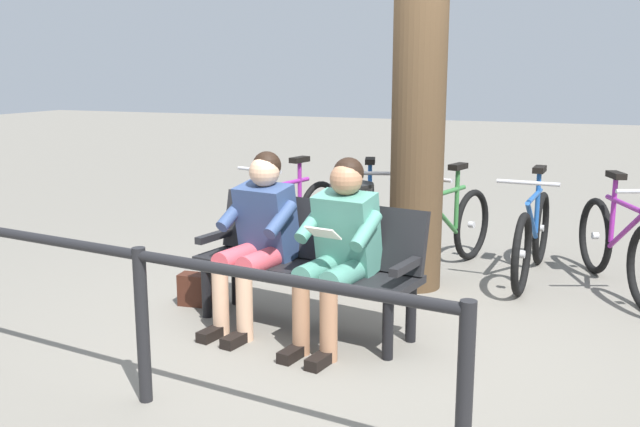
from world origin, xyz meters
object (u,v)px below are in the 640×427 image
object	(u,v)px
person_reading	(339,243)
handbag	(199,290)
bicycle_black	(620,247)
bicycle_green	(288,220)
tree_trunk	(420,74)
bicycle_purple	(369,223)
bicycle_blue	(446,231)
bench	(310,255)
bicycle_silver	(532,237)
litter_bin	(351,228)
person_companion	(258,231)

from	to	relation	value
person_reading	handbag	xyz separation A→B (m)	(1.23, -0.30, -0.54)
bicycle_black	bicycle_green	distance (m)	2.87
tree_trunk	bicycle_purple	size ratio (longest dim) A/B	2.10
bicycle_black	bicycle_purple	bearing A→B (deg)	-114.88
bicycle_blue	bicycle_purple	distance (m)	0.74
bench	handbag	world-z (taller)	bench
bench	bicycle_silver	bearing A→B (deg)	-117.00
bicycle_black	bicycle_purple	world-z (taller)	same
bicycle_black	litter_bin	bearing A→B (deg)	-103.53
tree_trunk	bicycle_blue	distance (m)	1.46
bicycle_blue	bicycle_silver	bearing A→B (deg)	111.38
person_companion	bicycle_silver	size ratio (longest dim) A/B	0.71
person_reading	bicycle_green	distance (m)	2.18
person_companion	bench	bearing A→B (deg)	-152.65
bicycle_purple	bicycle_green	distance (m)	0.76
handbag	tree_trunk	world-z (taller)	tree_trunk
litter_bin	bicycle_black	size ratio (longest dim) A/B	0.50
tree_trunk	bicycle_black	bearing A→B (deg)	-162.50
person_companion	bicycle_green	distance (m)	1.81
person_reading	person_companion	bearing A→B (deg)	-0.05
bench	tree_trunk	size ratio (longest dim) A/B	0.48
bench	litter_bin	bearing A→B (deg)	-73.01
handbag	litter_bin	distance (m)	1.49
handbag	bench	bearing A→B (deg)	174.85
bicycle_blue	bicycle_green	world-z (taller)	same
handbag	bicycle_black	world-z (taller)	bicycle_black
tree_trunk	bicycle_purple	xyz separation A→B (m)	(0.59, -0.61, -1.35)
bicycle_blue	bench	bearing A→B (deg)	-3.92
bicycle_blue	litter_bin	bearing A→B (deg)	-50.12
person_reading	person_companion	size ratio (longest dim) A/B	1.00
person_companion	bicycle_silver	world-z (taller)	person_companion
litter_bin	bicycle_silver	bearing A→B (deg)	-164.47
tree_trunk	bicycle_blue	xyz separation A→B (m)	(-0.15, -0.53, -1.35)
bicycle_black	bicycle_purple	size ratio (longest dim) A/B	0.97
bicycle_black	bicycle_blue	bearing A→B (deg)	-113.04
person_reading	bicycle_purple	size ratio (longest dim) A/B	0.74
bench	bicycle_green	distance (m)	1.83
bicycle_blue	bicycle_green	distance (m)	1.48
handbag	bicycle_black	distance (m)	3.33
person_companion	bicycle_silver	distance (m)	2.50
tree_trunk	person_companion	bearing A→B (deg)	57.72
bench	bicycle_silver	size ratio (longest dim) A/B	0.99
person_reading	litter_bin	world-z (taller)	person_reading
bicycle_black	bicycle_blue	size ratio (longest dim) A/B	0.97
bicycle_silver	litter_bin	bearing A→B (deg)	-70.86
person_reading	bicycle_purple	world-z (taller)	person_reading
bench	bicycle_green	xyz separation A→B (m)	(0.88, -1.60, -0.15)
bicycle_silver	bench	bearing A→B (deg)	-33.46
person_reading	bicycle_green	bearing A→B (deg)	-47.22
bench	bicycle_black	world-z (taller)	bicycle_black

